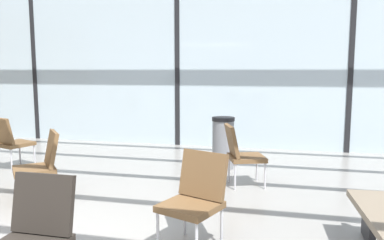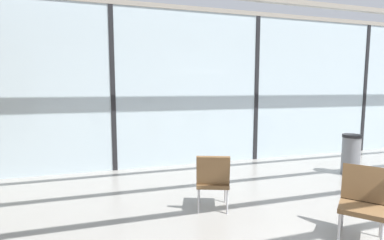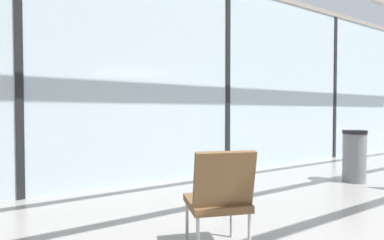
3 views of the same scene
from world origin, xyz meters
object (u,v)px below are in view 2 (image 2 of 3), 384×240
Objects in this scene: lounge_chair_1 at (362,198)px; lounge_chair_3 at (213,178)px; trash_bin at (351,154)px; parked_airplane at (226,85)px.

lounge_chair_1 and lounge_chair_3 have the same top height.
lounge_chair_3 is at bearing -166.38° from trash_bin.
parked_airplane is 8.80m from lounge_chair_1.
lounge_chair_1 is 1.93m from lounge_chair_3.
parked_airplane reaches higher than lounge_chair_3.
lounge_chair_1 is (-1.89, -8.47, -1.44)m from parked_airplane.
trash_bin is at bearing 95.87° from lounge_chair_1.
lounge_chair_3 is 3.55m from trash_bin.
lounge_chair_3 is (-3.36, -7.21, -1.44)m from parked_airplane.
lounge_chair_3 is at bearing -171.44° from lounge_chair_1.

